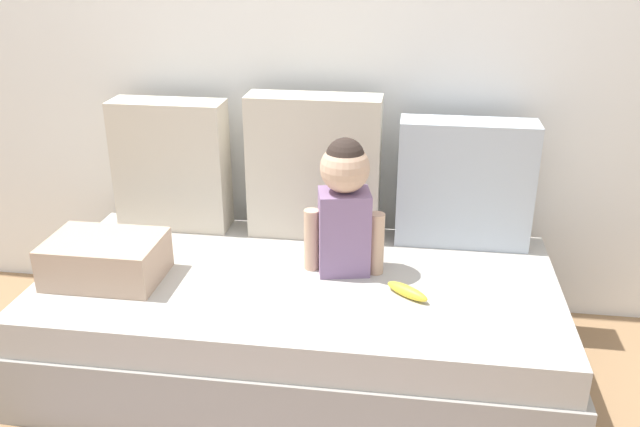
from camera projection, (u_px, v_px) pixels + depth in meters
ground_plane at (300, 366)px, 2.61m from camera, size 12.00×12.00×0.00m
back_wall at (322, 5)px, 2.66m from camera, size 5.12×0.10×2.58m
couch at (299, 322)px, 2.53m from camera, size 1.92×0.96×0.40m
throw_pillow_left at (172, 165)px, 2.77m from camera, size 0.46×0.16×0.54m
throw_pillow_center at (314, 167)px, 2.69m from camera, size 0.53×0.16×0.58m
throw_pillow_right at (465, 184)px, 2.62m from camera, size 0.52×0.16×0.50m
toddler at (344, 202)px, 2.38m from camera, size 0.29×0.18×0.51m
banana at (407, 291)px, 2.30m from camera, size 0.16×0.14×0.04m
folded_blanket at (106, 259)px, 2.40m from camera, size 0.40×0.28×0.15m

